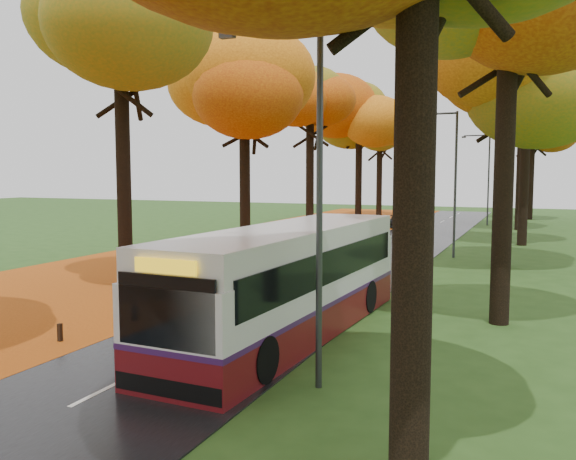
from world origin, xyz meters
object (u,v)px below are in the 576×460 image
Objects in this scene: streetlamp_far at (486,172)px; bus at (289,278)px; car_dark at (402,219)px; streetlamp_near at (309,173)px; car_silver at (366,231)px; car_white at (367,231)px; streetlamp_mid at (451,172)px.

streetlamp_far is 0.67× the size of bus.
streetlamp_far is at bearing 30.53° from car_dark.
streetlamp_far reaches higher than car_dark.
car_silver is (-6.27, 27.58, -3.95)m from streetlamp_near.
streetlamp_far is 17.87m from car_white.
streetlamp_mid is at bearing -76.19° from car_dark.
car_silver reaches higher than car_white.
streetlamp_far is at bearing 89.74° from bus.
streetlamp_near is 0.67× the size of bus.
streetlamp_mid is 2.03× the size of car_white.
streetlamp_mid reaches higher than bus.
streetlamp_near is at bearing -87.08° from car_dark.
streetlamp_near is 1.66× the size of car_dark.
car_white is 0.82× the size of car_dark.
car_silver is 0.91× the size of car_dark.
car_white is at bearing -95.90° from car_dark.
car_white is at bearing 79.07° from car_silver.
streetlamp_near reaches higher than car_white.
streetlamp_far is at bearing 90.00° from streetlamp_near.
streetlamp_mid is 9.28m from car_silver.
streetlamp_mid is 0.67× the size of bus.
streetlamp_mid reaches higher than car_silver.
car_white is 0.17m from car_silver.
streetlamp_near and streetlamp_far have the same top height.
streetlamp_mid is 1.66× the size of car_dark.
bus is 2.49× the size of car_dark.
streetlamp_far is (0.00, 44.00, 0.00)m from streetlamp_near.
streetlamp_mid is at bearing -35.48° from car_white.
bus is at bearing -72.84° from car_white.
streetlamp_far is (0.00, 22.00, 0.00)m from streetlamp_mid.
bus is at bearing -89.29° from car_dark.
streetlamp_mid reaches higher than car_dark.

